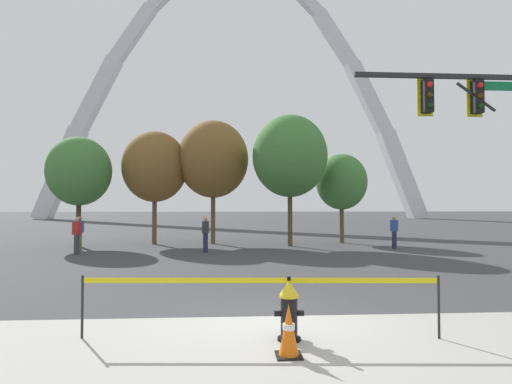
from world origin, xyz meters
name	(u,v)px	position (x,y,z in m)	size (l,w,h in m)	color
ground_plane	(270,321)	(0.00, 0.00, 0.00)	(240.00, 240.00, 0.00)	#3D3D3F
fire_hydrant	(289,310)	(0.20, -1.08, 0.47)	(0.46, 0.48, 0.99)	black
caution_tape_barrier	(260,295)	(-0.24, -0.97, 0.69)	(5.65, 0.41, 0.99)	#232326
traffic_cone_by_hydrant	(289,331)	(0.10, -1.75, 0.36)	(0.36, 0.36, 0.73)	black
traffic_signal_gantry	(487,133)	(6.25, 3.23, 4.07)	(5.02, 0.44, 6.00)	#232326
monument_arch	(236,98)	(0.00, 54.97, 18.42)	(59.33, 2.34, 41.04)	silver
tree_far_left	(79,171)	(-8.42, 13.92, 3.82)	(3.19, 3.19, 5.58)	#473323
tree_left_mid	(155,167)	(-4.81, 14.96, 4.17)	(3.48, 3.48, 6.09)	brown
tree_center_left	(213,159)	(-1.67, 15.00, 4.60)	(3.84, 3.84, 6.72)	brown
tree_center_right	(290,156)	(2.33, 13.47, 4.62)	(3.86, 3.86, 6.75)	brown
tree_right_mid	(341,182)	(5.47, 15.12, 3.39)	(2.84, 2.84, 4.96)	brown
pedestrian_walking_left	(394,232)	(7.15, 11.89, 0.82)	(0.39, 0.36, 1.59)	#232847
pedestrian_standing_center	(77,235)	(-7.27, 10.54, 0.82)	(0.39, 0.32, 1.59)	#38383D
pedestrian_walking_right	(79,233)	(-7.67, 11.96, 0.82)	(0.34, 0.22, 1.59)	brown
pedestrian_near_trees	(206,234)	(-1.83, 10.97, 0.82)	(0.29, 0.38, 1.59)	#232847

